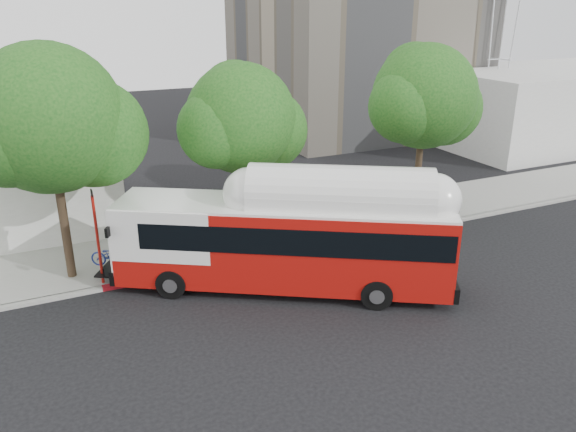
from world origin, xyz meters
The scene contains 10 objects.
ground centered at (0.00, 0.00, 0.00)m, with size 120.00×120.00×0.00m, color black.
sidewalk centered at (0.00, 6.50, 0.07)m, with size 60.00×5.00×0.15m, color gray.
curb_strip centered at (0.00, 3.90, 0.07)m, with size 60.00×0.30×0.15m, color gray.
red_curb_segment centered at (-3.00, 3.90, 0.08)m, with size 10.00×0.32×0.16m, color maroon.
street_tree_left centered at (-8.53, 5.56, 6.60)m, with size 6.67×5.80×9.74m.
street_tree_mid centered at (-0.59, 6.06, 5.91)m, with size 5.75×5.00×8.62m.
street_tree_right centered at (9.44, 5.86, 6.26)m, with size 6.21×5.40×9.18m.
horizon_block centered at (30.00, 16.00, 3.00)m, with size 20.00×12.00×6.00m, color silver.
transit_bus centered at (-1.11, 0.97, 1.97)m, with size 13.44×9.44×4.21m.
signal_pole centered at (-7.89, 4.30, 2.14)m, with size 0.12×0.39×4.17m.
Camera 1 is at (-9.68, -17.73, 10.95)m, focal length 35.00 mm.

